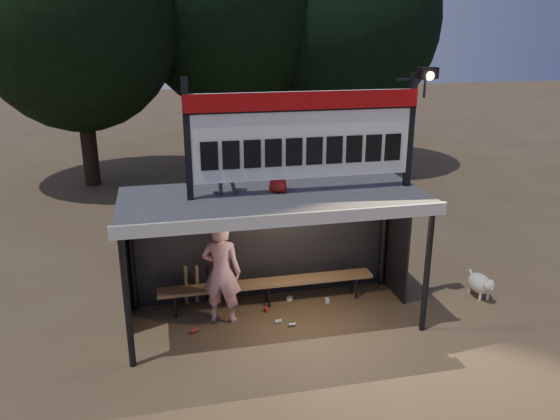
% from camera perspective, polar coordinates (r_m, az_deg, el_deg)
% --- Properties ---
extents(ground, '(80.00, 80.00, 0.00)m').
position_cam_1_polar(ground, '(9.88, -0.64, -11.33)').
color(ground, '#4E3B27').
rests_on(ground, ground).
extents(player, '(0.79, 0.66, 1.87)m').
position_cam_1_polar(player, '(9.48, -6.14, -6.44)').
color(player, white).
rests_on(player, ground).
extents(child_a, '(0.54, 0.42, 1.09)m').
position_cam_1_polar(child_a, '(8.92, -6.13, 5.13)').
color(child_a, slate).
rests_on(child_a, dugout_shelter).
extents(child_b, '(0.49, 0.45, 0.85)m').
position_cam_1_polar(child_b, '(8.96, -0.17, 4.48)').
color(child_b, '#A21B18').
rests_on(child_b, dugout_shelter).
extents(dugout_shelter, '(5.10, 2.08, 2.32)m').
position_cam_1_polar(dugout_shelter, '(9.33, -0.99, -0.69)').
color(dugout_shelter, '#3A3B3D').
rests_on(dugout_shelter, ground).
extents(scoreboard_assembly, '(4.10, 0.27, 1.99)m').
position_cam_1_polar(scoreboard_assembly, '(8.84, 2.87, 8.13)').
color(scoreboard_assembly, black).
rests_on(scoreboard_assembly, dugout_shelter).
extents(bench, '(4.00, 0.35, 0.48)m').
position_cam_1_polar(bench, '(10.15, -1.30, -7.70)').
color(bench, olive).
rests_on(bench, ground).
extents(tree_left, '(6.46, 6.46, 9.27)m').
position_cam_1_polar(tree_left, '(18.54, -20.76, 19.19)').
color(tree_left, black).
rests_on(tree_left, ground).
extents(tree_right, '(6.08, 6.08, 8.72)m').
position_cam_1_polar(tree_right, '(20.07, 7.47, 19.08)').
color(tree_right, black).
rests_on(tree_right, ground).
extents(dog, '(0.36, 0.81, 0.49)m').
position_cam_1_polar(dog, '(11.17, 20.25, -7.24)').
color(dog, beige).
rests_on(dog, ground).
extents(bats, '(0.48, 0.33, 0.84)m').
position_cam_1_polar(bats, '(10.25, -8.68, -7.67)').
color(bats, '#9A7747').
rests_on(bats, ground).
extents(litter, '(2.63, 1.13, 0.08)m').
position_cam_1_polar(litter, '(10.03, -1.14, -10.57)').
color(litter, '#AC2E1D').
rests_on(litter, ground).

